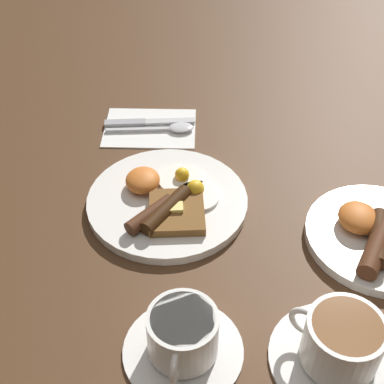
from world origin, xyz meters
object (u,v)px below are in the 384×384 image
object	(u,v)px
breakfast_plate_far	(379,235)
spoon	(172,128)
teacup_near	(183,338)
knife	(145,122)
breakfast_plate_near	(167,200)
teacup_far	(340,346)

from	to	relation	value
breakfast_plate_far	spoon	size ratio (longest dim) A/B	1.32
teacup_near	knife	xyz separation A→B (m)	(-0.49, -0.07, -0.02)
breakfast_plate_near	breakfast_plate_far	size ratio (longest dim) A/B	1.17
breakfast_plate_far	spoon	world-z (taller)	breakfast_plate_far
breakfast_plate_near	breakfast_plate_far	distance (m)	0.32
knife	breakfast_plate_far	bearing A→B (deg)	-43.04
spoon	teacup_far	bearing A→B (deg)	-68.62
breakfast_plate_near	knife	world-z (taller)	breakfast_plate_near
knife	spoon	size ratio (longest dim) A/B	1.05
breakfast_plate_far	knife	distance (m)	0.48
breakfast_plate_far	spoon	bearing A→B (deg)	-132.86
breakfast_plate_near	spoon	world-z (taller)	breakfast_plate_near
teacup_far	teacup_near	bearing A→B (deg)	-94.28
breakfast_plate_far	teacup_far	xyz separation A→B (m)	(0.19, -0.10, 0.02)
teacup_far	knife	world-z (taller)	teacup_far
breakfast_plate_far	teacup_near	size ratio (longest dim) A/B	1.47
breakfast_plate_near	teacup_far	size ratio (longest dim) A/B	1.54
breakfast_plate_near	breakfast_plate_far	world-z (taller)	breakfast_plate_far
breakfast_plate_far	teacup_near	bearing A→B (deg)	-57.99
teacup_far	knife	size ratio (longest dim) A/B	0.95
teacup_far	breakfast_plate_near	bearing A→B (deg)	-142.80
teacup_far	knife	xyz separation A→B (m)	(-0.51, -0.26, -0.03)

